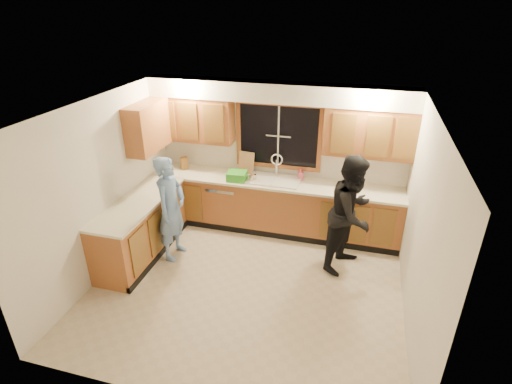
% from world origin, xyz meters
% --- Properties ---
extents(floor, '(4.20, 4.20, 0.00)m').
position_xyz_m(floor, '(0.00, 0.00, 0.00)').
color(floor, '#C6B298').
rests_on(floor, ground).
extents(ceiling, '(4.20, 4.20, 0.00)m').
position_xyz_m(ceiling, '(0.00, 0.00, 2.50)').
color(ceiling, silver).
extents(wall_back, '(4.20, 0.00, 4.20)m').
position_xyz_m(wall_back, '(0.00, 1.90, 1.25)').
color(wall_back, silver).
rests_on(wall_back, ground).
extents(wall_left, '(0.00, 3.80, 3.80)m').
position_xyz_m(wall_left, '(-2.10, 0.00, 1.25)').
color(wall_left, silver).
rests_on(wall_left, ground).
extents(wall_right, '(0.00, 3.80, 3.80)m').
position_xyz_m(wall_right, '(2.10, 0.00, 1.25)').
color(wall_right, silver).
rests_on(wall_right, ground).
extents(base_cabinets_back, '(4.20, 0.60, 0.88)m').
position_xyz_m(base_cabinets_back, '(0.00, 1.60, 0.44)').
color(base_cabinets_back, '#A65E30').
rests_on(base_cabinets_back, ground).
extents(base_cabinets_left, '(0.60, 1.90, 0.88)m').
position_xyz_m(base_cabinets_left, '(-1.80, 0.35, 0.44)').
color(base_cabinets_left, '#A65E30').
rests_on(base_cabinets_left, ground).
extents(countertop_back, '(4.20, 0.63, 0.04)m').
position_xyz_m(countertop_back, '(0.00, 1.58, 0.90)').
color(countertop_back, '#EFE6C9').
rests_on(countertop_back, base_cabinets_back).
extents(countertop_left, '(0.63, 1.90, 0.04)m').
position_xyz_m(countertop_left, '(-1.79, 0.35, 0.90)').
color(countertop_left, '#EFE6C9').
rests_on(countertop_left, base_cabinets_left).
extents(upper_cabinets_left, '(1.35, 0.33, 0.75)m').
position_xyz_m(upper_cabinets_left, '(-1.43, 1.73, 1.83)').
color(upper_cabinets_left, '#A65E30').
rests_on(upper_cabinets_left, wall_back).
extents(upper_cabinets_right, '(1.35, 0.33, 0.75)m').
position_xyz_m(upper_cabinets_right, '(1.43, 1.73, 1.83)').
color(upper_cabinets_right, '#A65E30').
rests_on(upper_cabinets_right, wall_back).
extents(upper_cabinets_return, '(0.33, 0.90, 0.75)m').
position_xyz_m(upper_cabinets_return, '(-1.94, 1.12, 1.83)').
color(upper_cabinets_return, '#A65E30').
rests_on(upper_cabinets_return, wall_left).
extents(soffit, '(4.20, 0.35, 0.30)m').
position_xyz_m(soffit, '(0.00, 1.72, 2.35)').
color(soffit, white).
rests_on(soffit, wall_back).
extents(window_frame, '(1.44, 0.03, 1.14)m').
position_xyz_m(window_frame, '(0.00, 1.89, 1.60)').
color(window_frame, black).
rests_on(window_frame, wall_back).
extents(sink, '(0.86, 0.52, 0.57)m').
position_xyz_m(sink, '(0.00, 1.60, 0.86)').
color(sink, white).
rests_on(sink, countertop_back).
extents(dishwasher, '(0.60, 0.56, 0.82)m').
position_xyz_m(dishwasher, '(-0.85, 1.59, 0.41)').
color(dishwasher, white).
rests_on(dishwasher, floor).
extents(stove, '(0.58, 0.75, 0.90)m').
position_xyz_m(stove, '(-1.80, -0.22, 0.45)').
color(stove, white).
rests_on(stove, floor).
extents(man, '(0.43, 0.62, 1.64)m').
position_xyz_m(man, '(-1.30, 0.43, 0.82)').
color(man, '#678BC4').
rests_on(man, floor).
extents(woman, '(0.96, 1.05, 1.76)m').
position_xyz_m(woman, '(1.31, 0.87, 0.88)').
color(woman, black).
rests_on(woman, floor).
extents(knife_block, '(0.15, 0.15, 0.22)m').
position_xyz_m(knife_block, '(-1.63, 1.67, 1.03)').
color(knife_block, brown).
rests_on(knife_block, countertop_back).
extents(cutting_board, '(0.29, 0.13, 0.36)m').
position_xyz_m(cutting_board, '(-0.54, 1.82, 1.10)').
color(cutting_board, tan).
rests_on(cutting_board, countertop_back).
extents(dish_crate, '(0.33, 0.31, 0.14)m').
position_xyz_m(dish_crate, '(-0.60, 1.47, 0.99)').
color(dish_crate, green).
rests_on(dish_crate, countertop_back).
extents(soap_bottle, '(0.10, 0.10, 0.20)m').
position_xyz_m(soap_bottle, '(0.42, 1.77, 1.02)').
color(soap_bottle, '#E25676').
rests_on(soap_bottle, countertop_back).
extents(bowl, '(0.26, 0.26, 0.05)m').
position_xyz_m(bowl, '(1.12, 1.63, 0.94)').
color(bowl, silver).
rests_on(bowl, countertop_back).
extents(can_left, '(0.08, 0.08, 0.13)m').
position_xyz_m(can_left, '(-0.34, 1.46, 0.98)').
color(can_left, '#C6B198').
rests_on(can_left, countertop_back).
extents(can_right, '(0.08, 0.08, 0.11)m').
position_xyz_m(can_right, '(-0.31, 1.52, 0.98)').
color(can_right, '#C6B198').
rests_on(can_right, countertop_back).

